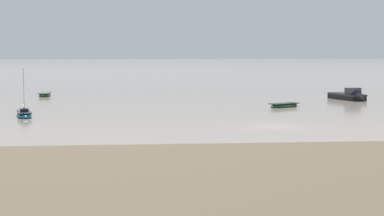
{
  "coord_description": "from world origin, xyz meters",
  "views": [
    {
      "loc": [
        -11.87,
        -51.06,
        6.77
      ],
      "look_at": [
        -6.21,
        13.77,
        0.36
      ],
      "focal_mm": 55.08,
      "sensor_mm": 36.0,
      "label": 1
    }
  ],
  "objects_px": {
    "rowboat_moored_1": "(45,95)",
    "motorboat_moored_0": "(351,97)",
    "sailboat_moored_2": "(24,114)",
    "rowboat_moored_2": "(284,106)"
  },
  "relations": [
    {
      "from": "rowboat_moored_1",
      "to": "rowboat_moored_2",
      "type": "distance_m",
      "value": 37.02
    },
    {
      "from": "rowboat_moored_2",
      "to": "sailboat_moored_2",
      "type": "relative_size",
      "value": 0.82
    },
    {
      "from": "rowboat_moored_2",
      "to": "rowboat_moored_1",
      "type": "bearing_deg",
      "value": -61.78
    },
    {
      "from": "rowboat_moored_1",
      "to": "rowboat_moored_2",
      "type": "height_order",
      "value": "rowboat_moored_1"
    },
    {
      "from": "rowboat_moored_2",
      "to": "motorboat_moored_0",
      "type": "height_order",
      "value": "motorboat_moored_0"
    },
    {
      "from": "rowboat_moored_1",
      "to": "motorboat_moored_0",
      "type": "distance_m",
      "value": 44.16
    },
    {
      "from": "rowboat_moored_1",
      "to": "sailboat_moored_2",
      "type": "distance_m",
      "value": 27.55
    },
    {
      "from": "rowboat_moored_1",
      "to": "motorboat_moored_0",
      "type": "relative_size",
      "value": 0.66
    },
    {
      "from": "sailboat_moored_2",
      "to": "motorboat_moored_0",
      "type": "bearing_deg",
      "value": 97.52
    },
    {
      "from": "rowboat_moored_2",
      "to": "sailboat_moored_2",
      "type": "height_order",
      "value": "sailboat_moored_2"
    }
  ]
}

